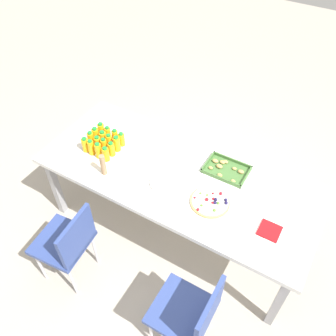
{
  "coord_description": "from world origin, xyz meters",
  "views": [
    {
      "loc": [
        0.93,
        -1.72,
        2.87
      ],
      "look_at": [
        -0.09,
        0.0,
        0.78
      ],
      "focal_mm": 37.74,
      "sensor_mm": 36.0,
      "label": 1
    }
  ],
  "objects_px": {
    "juice_bottle_7": "(112,149)",
    "juice_bottle_12": "(101,130)",
    "chair_near_left": "(68,242)",
    "juice_bottle_1": "(91,147)",
    "juice_bottle_2": "(98,150)",
    "cardboard_tube": "(103,165)",
    "juice_bottle_0": "(85,145)",
    "juice_bottle_3": "(106,154)",
    "juice_bottle_5": "(98,143)",
    "snack_tray": "(226,169)",
    "plate_stack": "(163,182)",
    "party_table": "(177,179)",
    "juice_bottle_11": "(117,144)",
    "juice_bottle_15": "(122,139)",
    "juice_bottle_14": "(115,136)",
    "chair_near_right": "(191,313)",
    "juice_bottle_8": "(96,135)",
    "juice_bottle_9": "(103,138)",
    "juice_bottle_13": "(108,133)",
    "juice_bottle_4": "(91,139)",
    "juice_bottle_6": "(104,145)",
    "fruit_pizza": "(210,202)",
    "juice_bottle_10": "(109,141)",
    "napkin_stack": "(270,231)"
  },
  "relations": [
    {
      "from": "juice_bottle_4",
      "to": "juice_bottle_12",
      "type": "distance_m",
      "value": 0.15
    },
    {
      "from": "chair_near_left",
      "to": "juice_bottle_2",
      "type": "xyz_separation_m",
      "value": [
        -0.18,
        0.68,
        0.33
      ]
    },
    {
      "from": "chair_near_right",
      "to": "juice_bottle_0",
      "type": "distance_m",
      "value": 1.6
    },
    {
      "from": "juice_bottle_15",
      "to": "cardboard_tube",
      "type": "height_order",
      "value": "cardboard_tube"
    },
    {
      "from": "juice_bottle_10",
      "to": "chair_near_right",
      "type": "bearing_deg",
      "value": -33.28
    },
    {
      "from": "juice_bottle_0",
      "to": "juice_bottle_14",
      "type": "distance_m",
      "value": 0.27
    },
    {
      "from": "juice_bottle_0",
      "to": "juice_bottle_1",
      "type": "bearing_deg",
      "value": -3.49
    },
    {
      "from": "snack_tray",
      "to": "cardboard_tube",
      "type": "xyz_separation_m",
      "value": [
        -0.84,
        -0.53,
        0.09
      ]
    },
    {
      "from": "juice_bottle_15",
      "to": "juice_bottle_4",
      "type": "bearing_deg",
      "value": -147.89
    },
    {
      "from": "chair_near_left",
      "to": "juice_bottle_12",
      "type": "xyz_separation_m",
      "value": [
        -0.33,
        0.91,
        0.33
      ]
    },
    {
      "from": "juice_bottle_4",
      "to": "plate_stack",
      "type": "height_order",
      "value": "juice_bottle_4"
    },
    {
      "from": "chair_near_left",
      "to": "snack_tray",
      "type": "bearing_deg",
      "value": -42.53
    },
    {
      "from": "juice_bottle_4",
      "to": "juice_bottle_6",
      "type": "xyz_separation_m",
      "value": [
        0.14,
        -0.0,
        -0.0
      ]
    },
    {
      "from": "juice_bottle_11",
      "to": "plate_stack",
      "type": "bearing_deg",
      "value": -13.45
    },
    {
      "from": "juice_bottle_1",
      "to": "juice_bottle_11",
      "type": "xyz_separation_m",
      "value": [
        0.16,
        0.15,
        -0.0
      ]
    },
    {
      "from": "juice_bottle_0",
      "to": "napkin_stack",
      "type": "height_order",
      "value": "juice_bottle_0"
    },
    {
      "from": "juice_bottle_7",
      "to": "juice_bottle_12",
      "type": "relative_size",
      "value": 0.97
    },
    {
      "from": "juice_bottle_11",
      "to": "chair_near_right",
      "type": "bearing_deg",
      "value": -35.06
    },
    {
      "from": "juice_bottle_13",
      "to": "chair_near_right",
      "type": "bearing_deg",
      "value": -34.15
    },
    {
      "from": "juice_bottle_2",
      "to": "juice_bottle_14",
      "type": "bearing_deg",
      "value": 88.66
    },
    {
      "from": "juice_bottle_10",
      "to": "juice_bottle_12",
      "type": "xyz_separation_m",
      "value": [
        -0.15,
        0.08,
        0.0
      ]
    },
    {
      "from": "party_table",
      "to": "juice_bottle_15",
      "type": "relative_size",
      "value": 17.4
    },
    {
      "from": "juice_bottle_9",
      "to": "juice_bottle_12",
      "type": "xyz_separation_m",
      "value": [
        -0.07,
        0.07,
        0.0
      ]
    },
    {
      "from": "party_table",
      "to": "juice_bottle_6",
      "type": "bearing_deg",
      "value": -172.78
    },
    {
      "from": "juice_bottle_7",
      "to": "juice_bottle_14",
      "type": "height_order",
      "value": "juice_bottle_7"
    },
    {
      "from": "juice_bottle_8",
      "to": "juice_bottle_9",
      "type": "bearing_deg",
      "value": 6.12
    },
    {
      "from": "juice_bottle_8",
      "to": "cardboard_tube",
      "type": "bearing_deg",
      "value": -42.6
    },
    {
      "from": "juice_bottle_15",
      "to": "juice_bottle_13",
      "type": "bearing_deg",
      "value": 178.18
    },
    {
      "from": "chair_near_left",
      "to": "fruit_pizza",
      "type": "bearing_deg",
      "value": -55.63
    },
    {
      "from": "party_table",
      "to": "juice_bottle_11",
      "type": "height_order",
      "value": "juice_bottle_11"
    },
    {
      "from": "juice_bottle_12",
      "to": "cardboard_tube",
      "type": "height_order",
      "value": "cardboard_tube"
    },
    {
      "from": "juice_bottle_1",
      "to": "juice_bottle_8",
      "type": "xyz_separation_m",
      "value": [
        -0.07,
        0.15,
        -0.0
      ]
    },
    {
      "from": "juice_bottle_3",
      "to": "juice_bottle_5",
      "type": "relative_size",
      "value": 1.03
    },
    {
      "from": "juice_bottle_11",
      "to": "snack_tray",
      "type": "bearing_deg",
      "value": 15.5
    },
    {
      "from": "juice_bottle_10",
      "to": "napkin_stack",
      "type": "distance_m",
      "value": 1.51
    },
    {
      "from": "chair_near_left",
      "to": "juice_bottle_7",
      "type": "height_order",
      "value": "juice_bottle_7"
    },
    {
      "from": "juice_bottle_7",
      "to": "juice_bottle_12",
      "type": "xyz_separation_m",
      "value": [
        -0.23,
        0.15,
        0.0
      ]
    },
    {
      "from": "juice_bottle_12",
      "to": "juice_bottle_0",
      "type": "bearing_deg",
      "value": -89.03
    },
    {
      "from": "juice_bottle_6",
      "to": "juice_bottle_15",
      "type": "xyz_separation_m",
      "value": [
        0.08,
        0.14,
        -0.0
      ]
    },
    {
      "from": "juice_bottle_9",
      "to": "juice_bottle_13",
      "type": "xyz_separation_m",
      "value": [
        -0.0,
        0.07,
        -0.0
      ]
    },
    {
      "from": "juice_bottle_8",
      "to": "juice_bottle_4",
      "type": "bearing_deg",
      "value": -87.89
    },
    {
      "from": "chair_near_right",
      "to": "juice_bottle_14",
      "type": "bearing_deg",
      "value": 53.73
    },
    {
      "from": "juice_bottle_0",
      "to": "juice_bottle_3",
      "type": "bearing_deg",
      "value": -0.53
    },
    {
      "from": "juice_bottle_15",
      "to": "juice_bottle_14",
      "type": "bearing_deg",
      "value": 176.01
    },
    {
      "from": "juice_bottle_0",
      "to": "cardboard_tube",
      "type": "height_order",
      "value": "cardboard_tube"
    },
    {
      "from": "party_table",
      "to": "juice_bottle_7",
      "type": "height_order",
      "value": "juice_bottle_7"
    },
    {
      "from": "juice_bottle_7",
      "to": "juice_bottle_11",
      "type": "xyz_separation_m",
      "value": [
        0.0,
        0.07,
        0.01
      ]
    },
    {
      "from": "juice_bottle_1",
      "to": "juice_bottle_2",
      "type": "bearing_deg",
      "value": 1.3
    },
    {
      "from": "juice_bottle_9",
      "to": "cardboard_tube",
      "type": "relative_size",
      "value": 0.68
    },
    {
      "from": "juice_bottle_3",
      "to": "plate_stack",
      "type": "distance_m",
      "value": 0.55
    }
  ]
}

